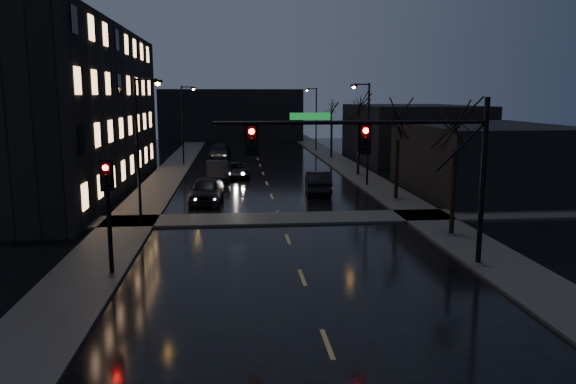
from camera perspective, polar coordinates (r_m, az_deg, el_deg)
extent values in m
plane|color=black|center=(14.99, 5.33, -18.34)|extent=(160.00, 160.00, 0.00)
cube|color=#2D2D2B|center=(48.84, -12.37, 1.32)|extent=(3.00, 140.00, 0.12)
cube|color=#2D2D2B|center=(49.73, 7.47, 1.61)|extent=(3.00, 140.00, 0.12)
cube|color=#2D2D2B|center=(32.34, -0.77, -2.71)|extent=(40.00, 3.00, 0.12)
cube|color=black|center=(45.19, -23.63, 7.63)|extent=(12.00, 30.00, 12.00)
cube|color=black|center=(43.20, 19.34, 3.18)|extent=(10.00, 14.00, 5.00)
cube|color=black|center=(64.16, 12.38, 5.93)|extent=(12.00, 18.00, 6.00)
cube|color=black|center=(91.03, -5.77, 7.81)|extent=(22.00, 10.00, 8.00)
cylinder|color=black|center=(24.47, 19.17, 0.88)|extent=(0.22, 0.22, 7.00)
cylinder|color=black|center=(22.49, 6.58, 7.03)|extent=(11.00, 0.16, 0.16)
cylinder|color=black|center=(23.90, 17.18, 4.41)|extent=(2.05, 0.10, 2.05)
cube|color=#0C591E|center=(22.19, 2.25, 7.70)|extent=(1.60, 0.04, 0.28)
cube|color=black|center=(22.05, -3.72, 5.33)|extent=(0.35, 0.28, 1.05)
sphere|color=#FF0705|center=(21.87, -3.72, 6.16)|extent=(0.22, 0.22, 0.22)
cube|color=black|center=(22.64, 7.79, 5.37)|extent=(0.35, 0.28, 1.05)
sphere|color=#FF0705|center=(22.46, 7.90, 6.18)|extent=(0.22, 0.22, 0.22)
cylinder|color=black|center=(23.04, -17.71, -2.86)|extent=(0.18, 0.18, 4.40)
cube|color=black|center=(22.73, -17.95, 1.58)|extent=(0.35, 0.28, 1.05)
sphere|color=#FF0705|center=(22.53, -18.08, 2.35)|extent=(0.22, 0.22, 0.22)
cylinder|color=black|center=(29.52, 16.44, -0.09)|extent=(0.24, 0.24, 4.40)
cylinder|color=black|center=(38.89, 10.99, 2.22)|extent=(0.24, 0.24, 4.12)
cylinder|color=black|center=(50.41, 7.16, 4.33)|extent=(0.24, 0.24, 4.68)
cylinder|color=black|center=(64.11, 4.44, 5.36)|extent=(0.24, 0.24, 4.29)
cylinder|color=black|center=(31.56, -15.01, 3.89)|extent=(0.16, 0.16, 8.00)
cylinder|color=black|center=(31.33, -14.22, 11.03)|extent=(1.20, 0.10, 0.10)
cube|color=black|center=(31.24, -13.11, 10.90)|extent=(0.50, 0.25, 0.15)
sphere|color=orange|center=(31.24, -13.10, 10.72)|extent=(0.28, 0.28, 0.28)
cylinder|color=black|center=(58.29, -10.67, 6.61)|extent=(0.16, 0.16, 8.00)
cylinder|color=black|center=(58.16, -10.19, 10.46)|extent=(1.20, 0.10, 0.10)
cube|color=black|center=(58.12, -9.59, 10.38)|extent=(0.50, 0.25, 0.15)
sphere|color=orange|center=(58.12, -9.58, 10.28)|extent=(0.28, 0.28, 0.28)
cylinder|color=black|center=(44.31, 8.13, 5.73)|extent=(0.16, 0.16, 8.00)
cylinder|color=black|center=(44.08, 7.49, 10.80)|extent=(1.20, 0.10, 0.10)
cube|color=black|center=(43.95, 6.71, 10.69)|extent=(0.50, 0.25, 0.15)
sphere|color=orange|center=(43.94, 6.70, 10.56)|extent=(0.28, 0.28, 0.28)
cylinder|color=black|center=(71.79, 2.88, 7.33)|extent=(0.16, 0.16, 8.00)
cylinder|color=black|center=(71.65, 2.43, 10.45)|extent=(1.20, 0.10, 0.10)
cube|color=black|center=(71.57, 1.94, 10.37)|extent=(0.50, 0.25, 0.15)
sphere|color=orange|center=(71.57, 1.94, 10.29)|extent=(0.28, 0.28, 0.28)
imported|color=black|center=(37.67, -8.28, 0.21)|extent=(2.35, 5.16, 1.72)
imported|color=black|center=(47.17, -7.18, 2.14)|extent=(2.09, 5.22, 1.69)
imported|color=black|center=(48.90, -5.35, 2.22)|extent=(2.56, 4.90, 1.32)
imported|color=black|center=(63.83, -6.97, 4.08)|extent=(2.69, 5.66, 1.59)
imported|color=black|center=(40.94, 3.06, 1.00)|extent=(2.14, 5.09, 1.63)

